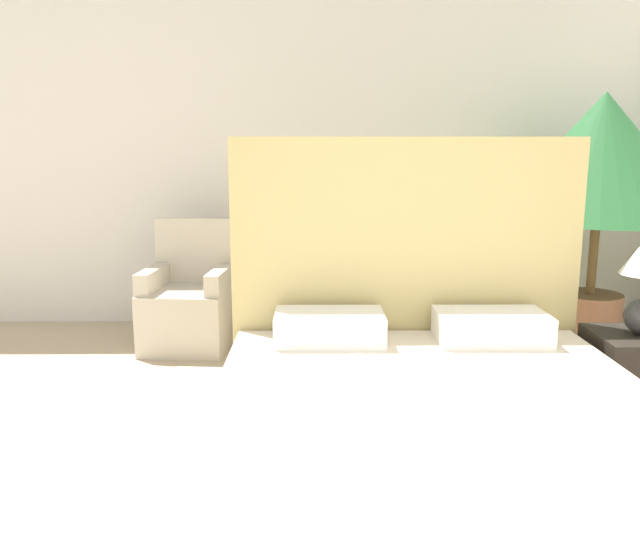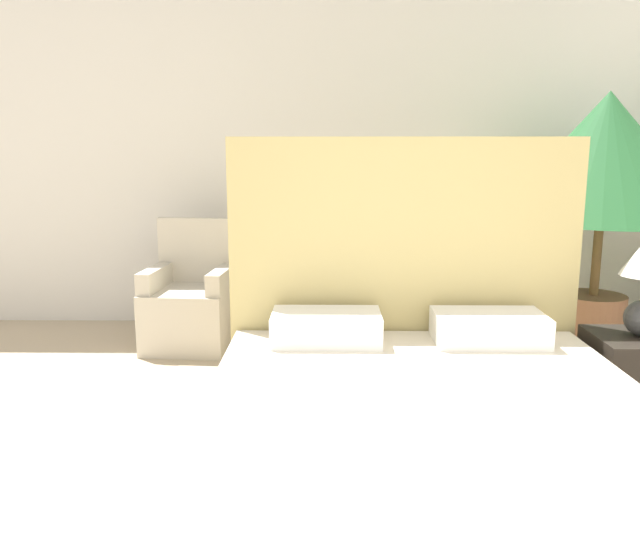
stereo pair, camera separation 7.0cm
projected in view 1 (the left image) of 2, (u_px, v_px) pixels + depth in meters
The scene contains 6 objects.
wall_back at pixel (315, 139), 4.83m from camera, with size 10.00×0.06×2.90m.
bed at pixel (435, 441), 2.36m from camera, with size 1.76×2.02×1.43m.
armchair_near_window_left at pixel (188, 308), 4.36m from camera, with size 0.61×0.60×0.89m.
armchair_near_window_right at pixel (329, 308), 4.37m from camera, with size 0.61×0.61×0.89m.
potted_palm at pixel (601, 164), 4.11m from camera, with size 1.38×1.38×1.74m.
nightstand at pixel (637, 382), 3.05m from camera, with size 0.45×0.41×0.49m.
Camera 1 is at (0.01, -0.85, 1.36)m, focal length 35.00 mm.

